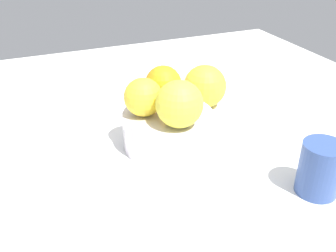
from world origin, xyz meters
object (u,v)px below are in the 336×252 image
object	(u,v)px
orange_in_bowl_2	(143,97)
ceramic_cup	(320,169)
fruit_bowl	(168,130)
orange_in_bowl_0	(178,104)
orange_in_bowl_1	(163,84)
orange_loose_0	(205,86)

from	to	relation	value
orange_in_bowl_2	ceramic_cup	xyz separation A→B (cm)	(18.04, -20.23, -5.15)
fruit_bowl	orange_in_bowl_0	bearing A→B (deg)	-92.68
fruit_bowl	orange_in_bowl_1	distance (cm)	7.80
ceramic_cup	fruit_bowl	bearing A→B (deg)	126.68
orange_in_bowl_1	orange_in_bowl_2	size ratio (longest dim) A/B	1.01
fruit_bowl	orange_in_bowl_0	distance (cm)	7.97
fruit_bowl	orange_loose_0	xyz separation A→B (cm)	(12.28, 10.89, 1.37)
orange_in_bowl_1	ceramic_cup	size ratio (longest dim) A/B	0.80
orange_loose_0	orange_in_bowl_2	bearing A→B (deg)	-148.37
orange_in_bowl_0	ceramic_cup	world-z (taller)	orange_in_bowl_0
orange_loose_0	ceramic_cup	world-z (taller)	orange_loose_0
fruit_bowl	orange_loose_0	world-z (taller)	orange_loose_0
fruit_bowl	ceramic_cup	size ratio (longest dim) A/B	1.93
orange_in_bowl_2	orange_loose_0	xyz separation A→B (cm)	(16.02, 9.86, -4.76)
orange_in_bowl_1	orange_loose_0	bearing A→B (deg)	29.02
orange_in_bowl_0	orange_in_bowl_2	xyz separation A→B (cm)	(-3.53, 5.38, -0.54)
fruit_bowl	orange_loose_0	distance (cm)	16.47
fruit_bowl	ceramic_cup	bearing A→B (deg)	-53.32
orange_loose_0	ceramic_cup	bearing A→B (deg)	-86.15
fruit_bowl	orange_in_bowl_0	xyz separation A→B (cm)	(-0.20, -4.36, 6.67)
orange_loose_0	ceramic_cup	xyz separation A→B (cm)	(2.03, -30.09, -0.39)
orange_in_bowl_0	orange_in_bowl_1	size ratio (longest dim) A/B	1.17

